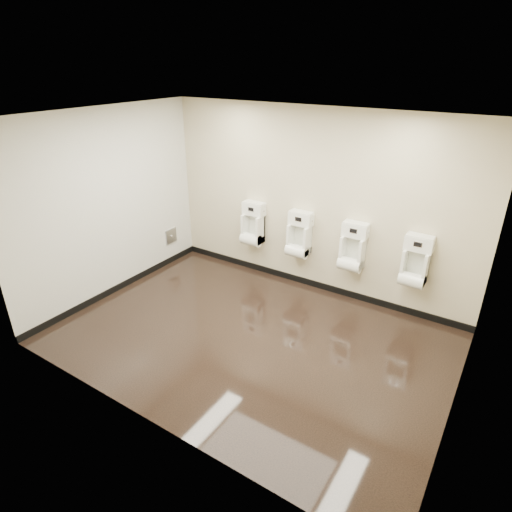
{
  "coord_description": "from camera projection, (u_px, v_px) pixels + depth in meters",
  "views": [
    {
      "loc": [
        2.62,
        -3.9,
        3.4
      ],
      "look_at": [
        -0.26,
        0.55,
        0.92
      ],
      "focal_mm": 30.0,
      "sensor_mm": 36.0,
      "label": 1
    }
  ],
  "objects": [
    {
      "name": "urinal_3",
      "position": [
        415.0,
        265.0,
        5.78
      ],
      "size": [
        0.38,
        0.29,
        0.71
      ],
      "color": "white",
      "rests_on": "back_wall"
    },
    {
      "name": "urinal_2",
      "position": [
        352.0,
        250.0,
        6.22
      ],
      "size": [
        0.38,
        0.29,
        0.71
      ],
      "color": "white",
      "rests_on": "back_wall"
    },
    {
      "name": "ceiling",
      "position": [
        248.0,
        119.0,
        4.51
      ],
      "size": [
        5.0,
        3.5,
        0.0
      ],
      "primitive_type": "cube",
      "color": "white"
    },
    {
      "name": "right_wall",
      "position": [
        478.0,
        300.0,
        3.88
      ],
      "size": [
        0.02,
        3.5,
        2.8
      ],
      "primitive_type": "cube",
      "color": "beige",
      "rests_on": "ground"
    },
    {
      "name": "access_panel",
      "position": [
        171.0,
        236.0,
        7.62
      ],
      "size": [
        0.04,
        0.25,
        0.25
      ],
      "color": "#9E9EA3",
      "rests_on": "left_wall"
    },
    {
      "name": "front_wall",
      "position": [
        139.0,
        306.0,
        3.77
      ],
      "size": [
        5.0,
        0.02,
        2.8
      ],
      "primitive_type": "cube",
      "color": "beige",
      "rests_on": "ground"
    },
    {
      "name": "urinal_0",
      "position": [
        253.0,
        227.0,
        7.08
      ],
      "size": [
        0.38,
        0.29,
        0.71
      ],
      "color": "white",
      "rests_on": "back_wall"
    },
    {
      "name": "skirting_back",
      "position": [
        308.0,
        282.0,
        7.0
      ],
      "size": [
        5.0,
        0.02,
        0.1
      ],
      "primitive_type": "cube",
      "color": "black",
      "rests_on": "ground"
    },
    {
      "name": "left_wall",
      "position": [
        109.0,
        205.0,
        6.33
      ],
      "size": [
        0.02,
        3.5,
        2.8
      ],
      "primitive_type": "cube",
      "color": "beige",
      "rests_on": "ground"
    },
    {
      "name": "ground",
      "position": [
        250.0,
        338.0,
        5.7
      ],
      "size": [
        5.0,
        3.5,
        0.0
      ],
      "primitive_type": "cube",
      "color": "black",
      "rests_on": "ground"
    },
    {
      "name": "back_wall",
      "position": [
        313.0,
        203.0,
        6.44
      ],
      "size": [
        5.0,
        0.02,
        2.8
      ],
      "primitive_type": "cube",
      "color": "beige",
      "rests_on": "ground"
    },
    {
      "name": "skirting_left",
      "position": [
        122.0,
        285.0,
        6.9
      ],
      "size": [
        0.02,
        3.5,
        0.1
      ],
      "primitive_type": "cube",
      "color": "black",
      "rests_on": "ground"
    },
    {
      "name": "tile_overlay_left",
      "position": [
        109.0,
        205.0,
        6.33
      ],
      "size": [
        0.01,
        3.5,
        2.8
      ],
      "primitive_type": "cube",
      "color": "silver",
      "rests_on": "ground"
    },
    {
      "name": "urinal_1",
      "position": [
        299.0,
        238.0,
        6.65
      ],
      "size": [
        0.38,
        0.29,
        0.71
      ],
      "color": "white",
      "rests_on": "back_wall"
    }
  ]
}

